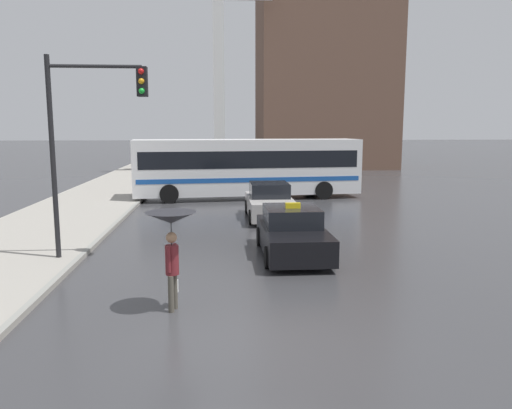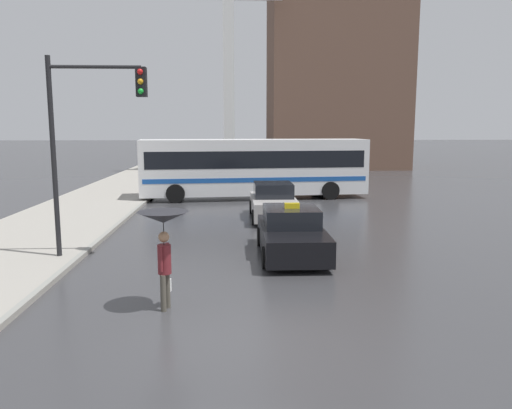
% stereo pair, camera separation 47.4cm
% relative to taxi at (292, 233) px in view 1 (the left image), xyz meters
% --- Properties ---
extents(ground_plane, '(300.00, 300.00, 0.00)m').
position_rel_taxi_xyz_m(ground_plane, '(-1.45, -5.97, -0.66)').
color(ground_plane, '#38383A').
extents(taxi, '(1.91, 4.23, 1.59)m').
position_rel_taxi_xyz_m(taxi, '(0.00, 0.00, 0.00)').
color(taxi, black).
rests_on(taxi, ground_plane).
extents(sedan_red, '(1.91, 4.22, 1.49)m').
position_rel_taxi_xyz_m(sedan_red, '(-0.04, 6.19, 0.02)').
color(sedan_red, '#B7B2AD').
rests_on(sedan_red, ground_plane).
extents(city_bus, '(12.25, 3.72, 3.17)m').
position_rel_taxi_xyz_m(city_bus, '(-0.59, 12.41, 1.11)').
color(city_bus, silver).
rests_on(city_bus, ground_plane).
extents(pedestrian_with_umbrella, '(1.05, 1.05, 2.09)m').
position_rel_taxi_xyz_m(pedestrian_with_umbrella, '(-3.16, -4.37, 1.04)').
color(pedestrian_with_umbrella, '#4C473D').
rests_on(pedestrian_with_umbrella, ground_plane).
extents(traffic_light, '(2.72, 0.38, 5.73)m').
position_rel_taxi_xyz_m(traffic_light, '(-5.71, -0.26, 3.27)').
color(traffic_light, black).
rests_on(traffic_light, ground_plane).
extents(building_tower_near, '(12.50, 9.58, 30.80)m').
position_rel_taxi_xyz_m(building_tower_near, '(8.11, 34.21, 14.74)').
color(building_tower_near, brown).
rests_on(building_tower_near, ground_plane).
extents(monument_cross, '(8.87, 0.90, 20.16)m').
position_rel_taxi_xyz_m(monument_cross, '(-2.01, 27.73, 10.78)').
color(monument_cross, white).
rests_on(monument_cross, ground_plane).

